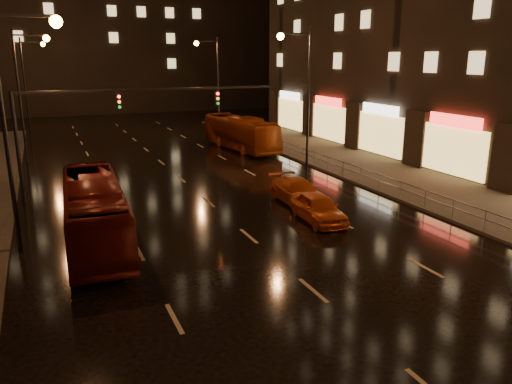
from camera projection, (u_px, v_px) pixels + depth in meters
ground at (189, 186)px, 31.80m from camera, size 140.00×140.00×0.00m
sidewalk_right at (411, 182)px, 32.46m from camera, size 7.00×70.00×0.15m
traffic_signal at (101, 115)px, 28.64m from camera, size 15.31×0.32×6.20m
railing_right at (343, 165)px, 33.66m from camera, size 0.05×56.00×1.00m
bus_red at (94, 211)px, 21.83m from camera, size 2.82×10.30×2.84m
bus_curb at (240, 133)px, 44.02m from camera, size 3.43×10.63×2.91m
taxi_near at (318, 208)px, 24.80m from camera, size 1.98×4.24×1.40m
taxi_far at (298, 191)px, 27.90m from camera, size 2.00×4.71×1.35m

